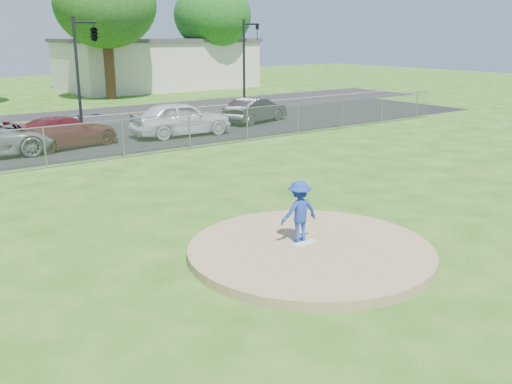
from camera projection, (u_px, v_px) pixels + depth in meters
ground at (122, 171)px, 20.28m from camera, size 120.00×120.00×0.00m
pitchers_mound at (310, 251)px, 12.54m from camera, size 5.40×5.40×0.20m
pitching_rubber at (304, 243)px, 12.66m from camera, size 0.60×0.15×0.04m
chain_link_fence at (98, 142)px, 21.62m from camera, size 40.00×0.06×1.50m
parking_lot at (61, 143)px, 25.29m from camera, size 50.00×8.00×0.01m
street at (15, 123)px, 31.08m from camera, size 60.00×7.00×0.01m
commercial_building at (157, 63)px, 50.53m from camera, size 16.40×9.40×4.30m
tree_far_right at (213, 5)px, 49.21m from camera, size 6.72×6.72×10.74m
traffic_signal_center at (92, 35)px, 30.59m from camera, size 1.42×2.48×5.60m
traffic_signal_right at (247, 55)px, 36.85m from camera, size 1.28×0.20×5.60m
pitcher at (299, 211)px, 12.67m from camera, size 0.96×0.62×1.40m
parked_car_darkred at (66, 132)px, 24.23m from camera, size 4.89×2.73×1.34m
parked_car_pearl at (181, 118)px, 27.05m from camera, size 4.91×2.30×1.62m
parked_car_charcoal at (256, 110)px, 31.14m from camera, size 4.32×2.49×1.35m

